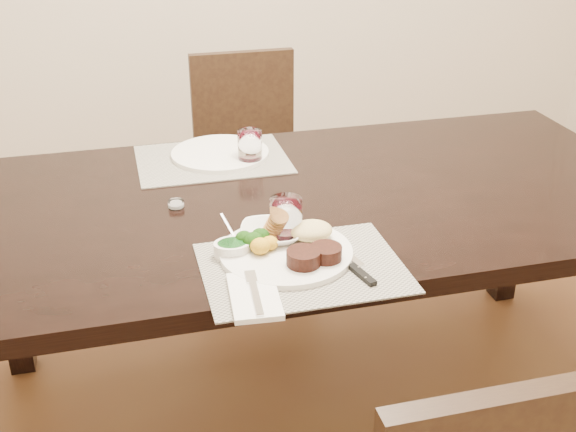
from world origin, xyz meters
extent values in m
plane|color=#482717|center=(0.00, 0.00, 0.00)|extent=(4.50, 4.50, 0.00)
cube|color=black|center=(0.00, 0.00, 0.72)|extent=(2.00, 1.00, 0.05)
cube|color=black|center=(-0.92, 0.42, 0.35)|extent=(0.08, 0.08, 0.70)
cube|color=black|center=(0.92, 0.42, 0.35)|extent=(0.08, 0.08, 0.70)
cube|color=black|center=(0.00, 0.85, 0.43)|extent=(0.42, 0.42, 0.04)
cube|color=black|center=(-0.18, 0.67, 0.21)|extent=(0.04, 0.04, 0.41)
cube|color=black|center=(0.18, 0.67, 0.21)|extent=(0.04, 0.04, 0.41)
cube|color=black|center=(-0.18, 1.03, 0.21)|extent=(0.04, 0.04, 0.41)
cube|color=black|center=(0.18, 1.03, 0.21)|extent=(0.04, 0.04, 0.41)
cube|color=black|center=(0.00, 1.04, 0.68)|extent=(0.42, 0.04, 0.45)
cube|color=gray|center=(-0.14, -0.38, 0.75)|extent=(0.46, 0.34, 0.00)
cube|color=gray|center=(-0.24, 0.32, 0.75)|extent=(0.46, 0.34, 0.00)
cylinder|color=silver|center=(-0.16, -0.32, 0.76)|extent=(0.32, 0.32, 0.01)
cylinder|color=black|center=(-0.14, -0.39, 0.78)|extent=(0.08, 0.08, 0.03)
cylinder|color=black|center=(-0.08, -0.38, 0.78)|extent=(0.07, 0.07, 0.03)
ellipsoid|color=#D5C07F|center=(-0.09, -0.28, 0.79)|extent=(0.10, 0.09, 0.04)
ellipsoid|color=#19480D|center=(-0.24, -0.29, 0.79)|extent=(0.05, 0.05, 0.04)
ellipsoid|color=orange|center=(-0.23, -0.32, 0.79)|extent=(0.05, 0.05, 0.04)
cube|color=silver|center=(-0.28, -0.49, 0.76)|extent=(0.12, 0.19, 0.01)
cube|color=white|center=(-0.28, -0.51, 0.77)|extent=(0.03, 0.13, 0.01)
cube|color=white|center=(-0.27, -0.42, 0.77)|extent=(0.03, 0.05, 0.00)
cube|color=white|center=(-0.02, -0.35, 0.76)|extent=(0.05, 0.13, 0.00)
cube|color=black|center=(-0.02, -0.46, 0.76)|extent=(0.04, 0.09, 0.01)
imported|color=silver|center=(-0.18, -0.24, 0.77)|extent=(0.17, 0.17, 0.04)
cylinder|color=#B77C39|center=(-0.18, -0.24, 0.80)|extent=(0.05, 0.05, 0.05)
cylinder|color=silver|center=(-0.29, -0.29, 0.77)|extent=(0.09, 0.09, 0.03)
cylinder|color=#0D3B11|center=(-0.29, -0.29, 0.78)|extent=(0.07, 0.07, 0.01)
cube|color=white|center=(-0.29, -0.23, 0.80)|extent=(0.01, 0.06, 0.04)
cylinder|color=silver|center=(-0.14, -0.24, 0.81)|extent=(0.08, 0.08, 0.11)
cylinder|color=#3D050F|center=(-0.14, -0.24, 0.77)|extent=(0.07, 0.07, 0.03)
cylinder|color=silver|center=(-0.21, 0.34, 0.76)|extent=(0.31, 0.31, 0.01)
cylinder|color=silver|center=(-0.13, 0.26, 0.81)|extent=(0.07, 0.07, 0.10)
cylinder|color=#3D050F|center=(-0.13, 0.26, 0.77)|extent=(0.06, 0.06, 0.03)
cylinder|color=silver|center=(-0.39, 0.01, 0.76)|extent=(0.04, 0.04, 0.02)
cylinder|color=white|center=(-0.39, 0.01, 0.76)|extent=(0.03, 0.03, 0.01)
camera|label=1|loc=(-0.53, -1.76, 1.61)|focal=45.00mm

